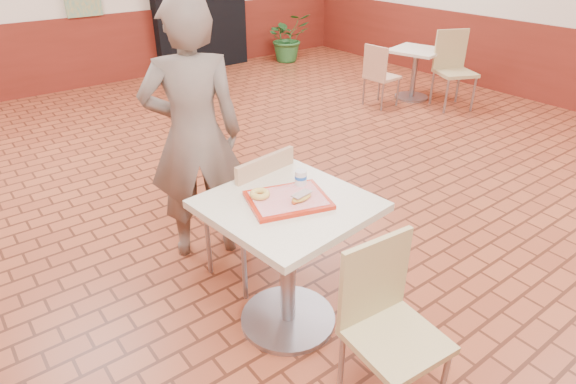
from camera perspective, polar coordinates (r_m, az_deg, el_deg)
room_shell at (r=3.77m, az=9.48°, el=19.09°), size 8.01×10.01×3.01m
wainscot_band at (r=4.06m, az=8.35°, el=5.05°), size 8.00×10.00×1.00m
corridor_doorway at (r=8.46m, az=-10.47°, el=21.52°), size 1.60×0.22×2.20m
main_table at (r=2.70m, az=0.00°, el=-6.24°), size 0.80×0.80×0.84m
chair_main_front at (r=2.40m, az=11.65°, el=-14.51°), size 0.44×0.44×0.88m
chair_main_back at (r=3.07m, az=-4.05°, el=-2.28°), size 0.49×0.49×0.95m
customer at (r=3.27m, az=-11.07°, el=6.51°), size 0.77×0.65×1.80m
serving_tray at (r=2.54m, az=0.00°, el=-0.94°), size 0.41×0.32×0.03m
ring_donut at (r=2.54m, az=-3.35°, el=-0.23°), size 0.13×0.13×0.03m
long_john_donut at (r=2.50m, az=1.58°, el=-0.61°), size 0.14×0.08×0.04m
paper_cup at (r=2.65m, az=1.52°, el=1.73°), size 0.07×0.07×0.08m
second_table at (r=7.04m, az=14.83°, el=14.29°), size 0.64×0.64×0.68m
chair_second_left at (r=6.59m, az=10.76°, el=13.72°), size 0.39×0.39×0.81m
chair_second_front at (r=6.83m, az=18.98°, el=14.04°), size 0.60×0.60×0.97m
potted_plant at (r=8.93m, az=-0.02°, el=17.85°), size 0.86×0.78×0.83m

